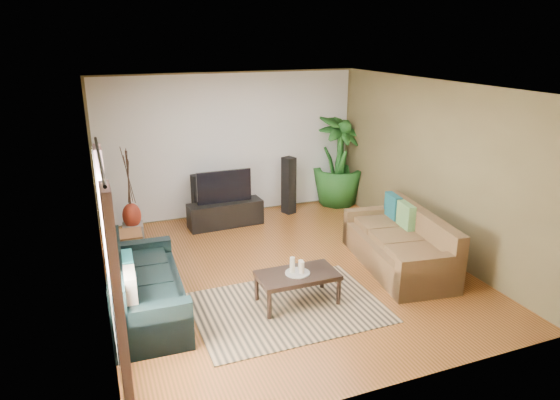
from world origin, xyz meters
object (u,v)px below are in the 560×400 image
sofa_left (146,282)px  potted_plant (339,160)px  television (224,187)px  pedestal (134,233)px  sofa_right (398,240)px  coffee_table (297,288)px  speaker_right (289,185)px  speaker_left (197,199)px  side_table (128,248)px  vase (132,216)px  tv_stand (225,214)px

sofa_left → potted_plant: (4.21, 2.94, 0.50)m
television → pedestal: size_ratio=2.97×
sofa_right → coffee_table: (-1.82, -0.45, -0.21)m
speaker_right → pedestal: speaker_right is taller
speaker_left → potted_plant: bearing=-6.9°
potted_plant → side_table: size_ratio=3.84×
sofa_right → side_table: sofa_right is taller
speaker_right → potted_plant: size_ratio=0.61×
sofa_right → vase: bearing=-115.4°
sofa_right → speaker_left: (-2.38, 2.96, 0.03)m
coffee_table → potted_plant: 4.21m
television → speaker_right: bearing=8.8°
tv_stand → speaker_left: speaker_left is taller
sofa_left → vase: 2.35m
sofa_right → television: television is taller
pedestal → speaker_left: bearing=25.8°
tv_stand → vase: 1.68m
coffee_table → tv_stand: tv_stand is taller
sofa_right → sofa_left: bearing=-82.3°
speaker_right → potted_plant: (1.15, 0.16, 0.36)m
vase → pedestal: bearing=0.0°
tv_stand → speaker_right: speaker_right is taller
sofa_left → vase: (0.07, 2.35, 0.06)m
sofa_right → vase: 4.31m
sofa_left → coffee_table: 1.92m
speaker_left → side_table: 1.93m
television → speaker_left: (-0.43, 0.37, -0.29)m
speaker_left → pedestal: size_ratio=2.71×
tv_stand → television: bearing=87.3°
tv_stand → vase: vase is taller
sofa_left → sofa_right: 3.67m
sofa_left → coffee_table: (1.85, -0.47, -0.21)m
speaker_left → potted_plant: potted_plant is taller
coffee_table → television: bearing=93.1°
sofa_right → television: (-1.95, 2.59, 0.32)m
television → pedestal: bearing=-172.3°
potted_plant → pedestal: size_ratio=5.52×
tv_stand → pedestal: 1.66m
pedestal → vase: 0.32m
television → sofa_left: bearing=-123.8°
sofa_right → pedestal: size_ratio=6.29×
tv_stand → television: (0.00, 0.02, 0.52)m
sofa_right → potted_plant: size_ratio=1.14×
sofa_right → coffee_table: 1.89m
coffee_table → potted_plant: size_ratio=0.56×
sofa_left → pedestal: bearing=0.6°
television → vase: bearing=-172.3°
vase → side_table: vase is taller
coffee_table → speaker_right: bearing=70.2°
television → potted_plant: size_ratio=0.54×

